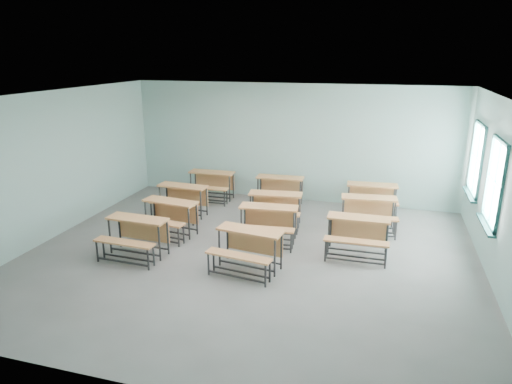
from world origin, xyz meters
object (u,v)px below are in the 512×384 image
desk_unit_r2c2 (369,209)px  desk_unit_r1c0 (168,213)px  desk_unit_r1c1 (268,219)px  desk_unit_r2c0 (181,196)px  desk_unit_r0c1 (248,244)px  desk_unit_r3c0 (211,181)px  desk_unit_r0c0 (135,232)px  desk_unit_r3c1 (279,187)px  desk_unit_r1c2 (358,231)px  desk_unit_r2c1 (275,205)px  desk_unit_r3c2 (372,195)px

desk_unit_r2c2 → desk_unit_r1c0: bearing=-166.7°
desk_unit_r1c1 → desk_unit_r2c0: size_ratio=1.01×
desk_unit_r0c1 → desk_unit_r3c0: bearing=128.5°
desk_unit_r0c0 → desk_unit_r0c1: (2.36, 0.04, 0.00)m
desk_unit_r0c0 → desk_unit_r3c1: same height
desk_unit_r1c1 → desk_unit_r2c0: bearing=154.1°
desk_unit_r2c2 → desk_unit_r3c0: size_ratio=1.06×
desk_unit_r1c1 → desk_unit_r1c2: bearing=-9.0°
desk_unit_r1c1 → desk_unit_r2c1: size_ratio=0.98×
desk_unit_r0c0 → desk_unit_r2c2: size_ratio=0.97×
desk_unit_r2c2 → desk_unit_r3c2: size_ratio=1.01×
desk_unit_r0c1 → desk_unit_r3c2: (2.11, 3.82, 0.00)m
desk_unit_r2c2 → desk_unit_r3c0: 4.52m
desk_unit_r1c0 → desk_unit_r1c2: 4.18m
desk_unit_r1c2 → desk_unit_r3c2: same height
desk_unit_r3c1 → desk_unit_r3c2: size_ratio=0.98×
desk_unit_r3c2 → desk_unit_r2c2: bearing=-95.8°
desk_unit_r1c0 → desk_unit_r1c2: same height
desk_unit_r2c0 → desk_unit_r1c0: bearing=-74.6°
desk_unit_r1c1 → desk_unit_r2c2: (2.06, 1.29, 0.00)m
desk_unit_r2c1 → desk_unit_r3c0: same height
desk_unit_r2c2 → desk_unit_r3c1: (-2.39, 1.16, 0.00)m
desk_unit_r3c0 → desk_unit_r3c1: size_ratio=0.98×
desk_unit_r1c0 → desk_unit_r3c0: bearing=98.3°
desk_unit_r1c1 → desk_unit_r1c2: size_ratio=1.05×
desk_unit_r2c1 → desk_unit_r2c2: size_ratio=1.00×
desk_unit_r2c1 → desk_unit_r1c2: bearing=-35.7°
desk_unit_r0c1 → desk_unit_r1c2: (1.94, 1.27, 0.00)m
desk_unit_r0c0 → desk_unit_r3c2: same height
desk_unit_r1c1 → desk_unit_r1c2: same height
desk_unit_r1c0 → desk_unit_r1c1: size_ratio=1.02×
desk_unit_r0c0 → desk_unit_r0c1: same height
desk_unit_r0c1 → desk_unit_r3c1: bearing=102.5°
desk_unit_r1c1 → desk_unit_r1c2: (1.92, -0.14, 0.00)m
desk_unit_r1c2 → desk_unit_r1c1: bearing=175.4°
desk_unit_r2c2 → desk_unit_r3c2: (0.02, 1.12, 0.00)m
desk_unit_r0c0 → desk_unit_r2c0: size_ratio=0.99×
desk_unit_r2c0 → desk_unit_r3c2: (4.59, 1.44, 0.00)m
desk_unit_r1c0 → desk_unit_r3c1: size_ratio=1.05×
desk_unit_r1c1 → desk_unit_r3c1: bearing=92.9°
desk_unit_r0c1 → desk_unit_r1c2: size_ratio=1.08×
desk_unit_r0c0 → desk_unit_r2c1: size_ratio=0.96×
desk_unit_r0c1 → desk_unit_r2c2: bearing=60.3°
desk_unit_r0c1 → desk_unit_r2c0: 3.44m
desk_unit_r1c2 → desk_unit_r3c2: bearing=86.0°
desk_unit_r0c1 → desk_unit_r2c1: 2.39m
desk_unit_r0c0 → desk_unit_r3c2: bearing=43.4°
desk_unit_r2c0 → desk_unit_r3c1: bearing=38.1°
desk_unit_r1c1 → desk_unit_r2c0: same height
desk_unit_r2c0 → desk_unit_r2c1: (2.42, 0.01, 0.00)m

